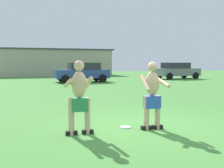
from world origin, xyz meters
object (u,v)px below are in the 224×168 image
Objects in this scene: player_in_green at (79,96)px; frisbee at (125,127)px; car_blue_near_post at (82,72)px; car_gray_mid_lot at (177,70)px; player_near at (152,94)px.

frisbee is (1.20, 0.25, -0.85)m from player_in_green.
player_in_green is 6.03× the size of frisbee.
car_blue_near_post and car_gray_mid_lot have the same top height.
car_blue_near_post is 0.98× the size of car_gray_mid_lot.
car_blue_near_post reaches higher than frisbee.
player_near is 0.37× the size of car_blue_near_post.
player_in_green is 0.37× the size of car_gray_mid_lot.
player_near is at bearing -33.24° from frisbee.
player_in_green reaches higher than car_blue_near_post.
player_near is at bearing -123.55° from car_gray_mid_lot.
frisbee is at bearing -125.31° from car_gray_mid_lot.
car_gray_mid_lot reaches higher than frisbee.
car_gray_mid_lot is (12.24, 17.28, 0.81)m from frisbee.
player_in_green is at bearing -127.48° from car_gray_mid_lot.
car_gray_mid_lot is at bearing 8.01° from car_blue_near_post.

